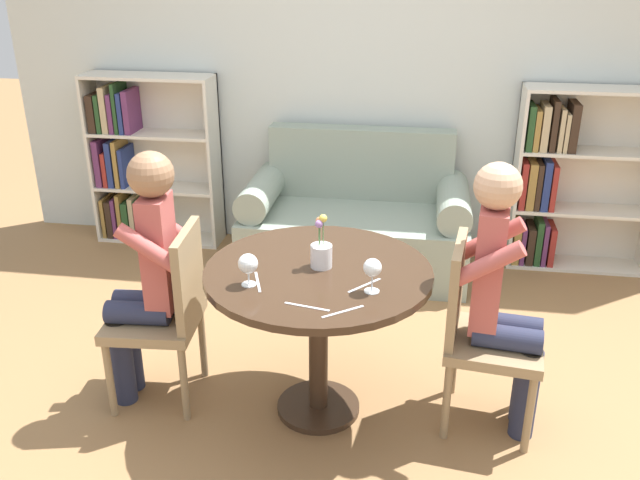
% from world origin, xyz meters
% --- Properties ---
extents(ground_plane, '(16.00, 16.00, 0.00)m').
position_xyz_m(ground_plane, '(0.00, 0.00, 0.00)').
color(ground_plane, olive).
extents(back_wall, '(5.20, 0.05, 2.70)m').
position_xyz_m(back_wall, '(0.00, 2.07, 1.35)').
color(back_wall, silver).
rests_on(back_wall, ground_plane).
extents(round_table, '(1.02, 1.02, 0.76)m').
position_xyz_m(round_table, '(0.00, 0.00, 0.62)').
color(round_table, '#382619').
rests_on(round_table, ground_plane).
extents(couch, '(1.51, 0.80, 0.92)m').
position_xyz_m(couch, '(0.00, 1.65, 0.31)').
color(couch, gray).
rests_on(couch, ground_plane).
extents(bookshelf_left, '(0.94, 0.28, 1.25)m').
position_xyz_m(bookshelf_left, '(-1.64, 1.91, 0.61)').
color(bookshelf_left, silver).
rests_on(bookshelf_left, ground_plane).
extents(bookshelf_right, '(0.94, 0.28, 1.25)m').
position_xyz_m(bookshelf_right, '(1.39, 1.91, 0.61)').
color(bookshelf_right, silver).
rests_on(bookshelf_right, ground_plane).
extents(chair_left, '(0.45, 0.45, 0.90)m').
position_xyz_m(chair_left, '(-0.73, 0.00, 0.49)').
color(chair_left, '#937A56').
rests_on(chair_left, ground_plane).
extents(chair_right, '(0.47, 0.47, 0.90)m').
position_xyz_m(chair_right, '(0.73, 0.05, 0.49)').
color(chair_right, '#937A56').
rests_on(chair_right, ground_plane).
extents(person_left, '(0.43, 0.36, 1.27)m').
position_xyz_m(person_left, '(-0.81, -0.01, 0.68)').
color(person_left, '#282D47').
rests_on(person_left, ground_plane).
extents(person_right, '(0.44, 0.37, 1.27)m').
position_xyz_m(person_right, '(0.81, 0.04, 0.68)').
color(person_right, '#282D47').
rests_on(person_right, ground_plane).
extents(wine_glass_left, '(0.09, 0.09, 0.14)m').
position_xyz_m(wine_glass_left, '(-0.27, -0.19, 0.85)').
color(wine_glass_left, white).
rests_on(wine_glass_left, round_table).
extents(wine_glass_right, '(0.08, 0.08, 0.15)m').
position_xyz_m(wine_glass_right, '(0.25, -0.17, 0.87)').
color(wine_glass_right, white).
rests_on(wine_glass_right, round_table).
extents(flower_vase, '(0.10, 0.10, 0.25)m').
position_xyz_m(flower_vase, '(0.01, 0.03, 0.83)').
color(flower_vase, silver).
rests_on(flower_vase, round_table).
extents(knife_left_setting, '(0.07, 0.18, 0.00)m').
position_xyz_m(knife_left_setting, '(-0.24, -0.16, 0.76)').
color(knife_left_setting, silver).
rests_on(knife_left_setting, round_table).
extents(fork_left_setting, '(0.13, 0.15, 0.00)m').
position_xyz_m(fork_left_setting, '(0.22, -0.13, 0.76)').
color(fork_left_setting, silver).
rests_on(fork_left_setting, round_table).
extents(knife_right_setting, '(0.19, 0.05, 0.00)m').
position_xyz_m(knife_right_setting, '(0.01, -0.34, 0.76)').
color(knife_right_setting, silver).
rests_on(knife_right_setting, round_table).
extents(fork_right_setting, '(0.16, 0.13, 0.00)m').
position_xyz_m(fork_right_setting, '(0.16, -0.36, 0.76)').
color(fork_right_setting, silver).
rests_on(fork_right_setting, round_table).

